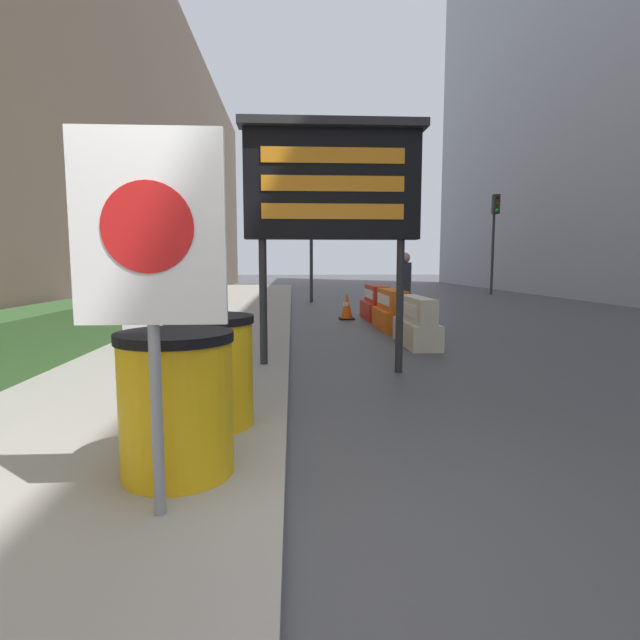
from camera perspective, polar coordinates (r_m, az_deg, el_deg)
The scene contains 14 objects.
ground_plane at distance 2.74m, azimuth -4.21°, elevation -25.01°, with size 120.00×120.00×0.00m, color #474749.
building_left_facade at distance 13.45m, azimuth -23.33°, elevation 23.15°, with size 0.40×50.40×10.80m.
barrel_drum_foreground at distance 3.23m, azimuth -16.05°, elevation -9.11°, with size 0.71×0.71×0.89m.
barrel_drum_middle at distance 4.12m, azimuth -12.43°, elevation -5.63°, with size 0.71×0.71×0.89m.
warning_sign at distance 2.60m, azimuth -18.90°, elevation 7.49°, with size 0.74×0.08×1.95m.
message_board at distance 6.50m, azimuth 1.42°, elevation 15.21°, with size 2.34×0.36×3.19m.
jersey_barrier_cream at distance 8.89m, azimuth 10.97°, elevation -0.45°, with size 0.51×1.63×0.85m.
jersey_barrier_orange_far at distance 11.01m, azimuth 8.20°, elevation 0.96°, with size 0.60×1.71×0.86m.
jersey_barrier_red_striped at distance 12.97m, azimuth 6.46°, elevation 1.82°, with size 0.64×1.64×0.86m.
traffic_cone_near at distance 12.75m, azimuth 3.07°, elevation 1.58°, with size 0.39×0.39×0.69m.
traffic_light_near_curb at distance 18.30m, azimuth -1.00°, elevation 10.41°, with size 0.28×0.44×3.68m.
traffic_light_far_side at distance 23.91m, azimuth 19.33°, elevation 10.40°, with size 0.28×0.45×4.45m.
pedestrian_worker at distance 16.94m, azimuth 9.61°, elevation 4.94°, with size 0.40×0.51×1.68m.
pedestrian_passerby at distance 10.83m, azimuth 9.63°, elevation 4.02°, with size 0.36×0.49×1.66m.
Camera 1 is at (0.05, -2.34, 1.43)m, focal length 28.00 mm.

